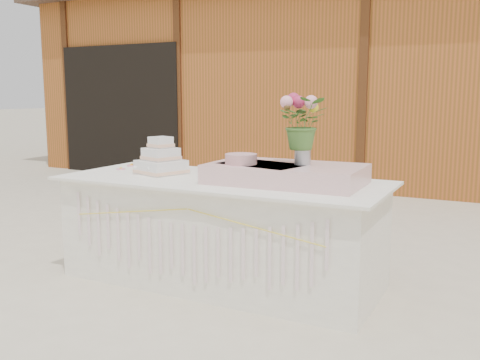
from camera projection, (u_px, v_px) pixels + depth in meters
name	position (u px, v px, depth m)	size (l,w,h in m)	color
ground	(222.00, 281.00, 3.99)	(80.00, 80.00, 0.00)	beige
barn	(393.00, 76.00, 9.00)	(12.60, 4.60, 3.30)	#A54F22
cake_table	(221.00, 230.00, 3.93)	(2.40, 1.00, 0.77)	white
wedding_cake	(161.00, 161.00, 4.12)	(0.40, 0.40, 0.29)	white
pink_cake_stand	(241.00, 167.00, 3.68)	(0.28, 0.28, 0.20)	silver
satin_runner	(286.00, 174.00, 3.68)	(1.05, 0.61, 0.13)	beige
flower_vase	(303.00, 154.00, 3.64)	(0.11, 0.11, 0.15)	#B3B3B8
bouquet	(303.00, 116.00, 3.60)	(0.32, 0.28, 0.36)	#43702C
loose_flowers	(124.00, 167.00, 4.45)	(0.15, 0.37, 0.02)	pink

